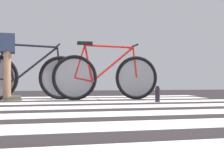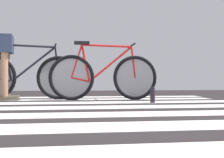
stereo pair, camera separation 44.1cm
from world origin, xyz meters
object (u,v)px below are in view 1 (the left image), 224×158
(cyclist_2_of_2, at_px, (8,58))
(water_bottle, at_px, (157,95))
(bicycle_2_of_2, at_px, (28,76))
(bicycle_1_of_2, at_px, (106,76))

(cyclist_2_of_2, bearing_deg, water_bottle, -27.08)
(bicycle_2_of_2, bearing_deg, water_bottle, -31.05)
(cyclist_2_of_2, bearing_deg, bicycle_2_of_2, 0.00)
(cyclist_2_of_2, distance_m, water_bottle, 2.38)
(bicycle_1_of_2, bearing_deg, water_bottle, -49.38)
(cyclist_2_of_2, xyz_separation_m, water_bottle, (2.14, -0.89, -0.55))
(bicycle_2_of_2, relative_size, cyclist_2_of_2, 1.69)
(bicycle_1_of_2, bearing_deg, cyclist_2_of_2, 174.41)
(water_bottle, bearing_deg, bicycle_2_of_2, 153.48)
(bicycle_2_of_2, bearing_deg, cyclist_2_of_2, -180.00)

